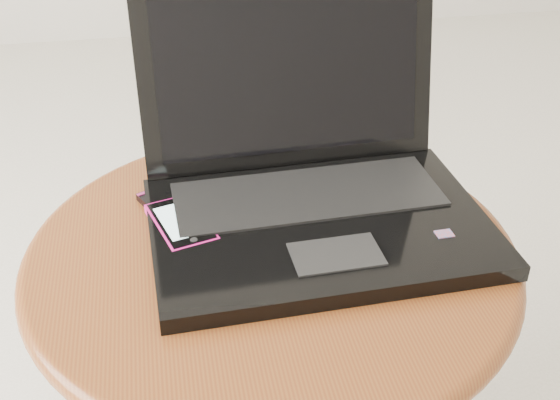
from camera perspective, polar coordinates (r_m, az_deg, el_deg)
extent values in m
cylinder|color=#5E2513|center=(0.96, -0.61, -14.45)|extent=(0.09, 0.09, 0.40)
cylinder|color=brown|center=(0.82, -0.70, -4.29)|extent=(0.54, 0.54, 0.03)
torus|color=brown|center=(0.82, -0.70, -4.29)|extent=(0.57, 0.57, 0.03)
cube|color=black|center=(0.83, 3.15, -2.13)|extent=(0.40, 0.28, 0.02)
cube|color=black|center=(0.86, 2.24, 0.47)|extent=(0.33, 0.13, 0.00)
cube|color=black|center=(0.76, 4.54, -4.35)|extent=(0.10, 0.06, 0.00)
cube|color=red|center=(0.81, 13.07, -2.66)|extent=(0.02, 0.02, 0.00)
cube|color=black|center=(0.90, 0.71, 10.11)|extent=(0.38, 0.07, 0.23)
cube|color=black|center=(0.90, 0.78, 10.06)|extent=(0.33, 0.05, 0.20)
cube|color=black|center=(0.87, -8.38, -0.66)|extent=(0.09, 0.12, 0.01)
cube|color=#9E2563|center=(0.91, -9.86, 0.92)|extent=(0.05, 0.03, 0.00)
cube|color=#DE1885|center=(0.83, -7.95, -1.99)|extent=(0.08, 0.12, 0.01)
cube|color=black|center=(0.82, -7.99, -1.65)|extent=(0.08, 0.11, 0.00)
cube|color=silver|center=(0.82, -7.99, -1.61)|extent=(0.06, 0.08, 0.00)
cylinder|color=black|center=(0.79, -6.94, -3.19)|extent=(0.01, 0.01, 0.00)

